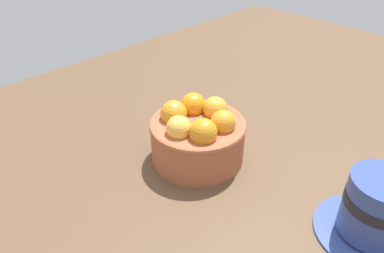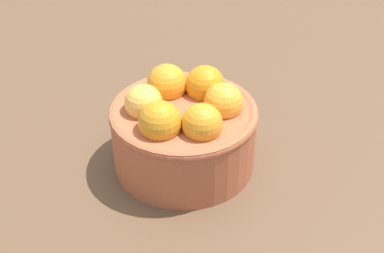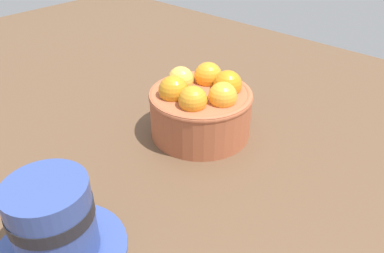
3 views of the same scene
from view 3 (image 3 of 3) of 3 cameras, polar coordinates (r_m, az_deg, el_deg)
ground_plane at (r=55.95cm, az=1.21°, el=-2.33°), size 151.71×90.27×3.43cm
terracotta_bowl at (r=52.79cm, az=1.30°, el=3.01°), size 14.08×14.08×9.13cm
coffee_cup at (r=38.35cm, az=-19.84°, el=-13.20°), size 12.81×12.81×8.39cm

